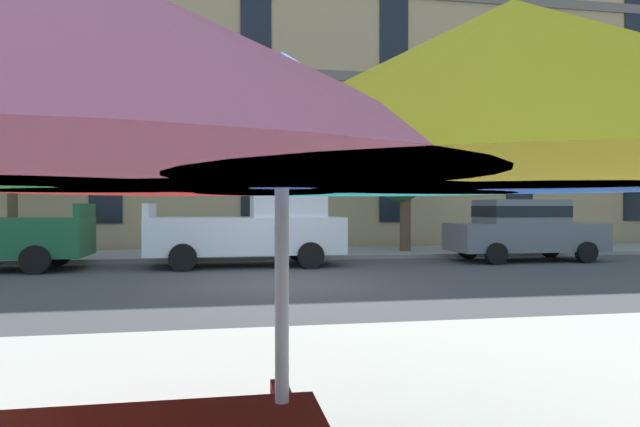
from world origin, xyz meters
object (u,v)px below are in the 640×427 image
(street_tree_left, at_px, (19,108))
(street_tree_middle, at_px, (405,165))
(pickup_white, at_px, (255,227))
(sedan_gray, at_px, (523,228))
(patio_umbrella, at_px, (282,128))

(street_tree_left, relative_size, street_tree_middle, 1.35)
(street_tree_left, distance_m, street_tree_middle, 12.03)
(pickup_white, relative_size, sedan_gray, 1.16)
(sedan_gray, height_order, street_tree_left, street_tree_left)
(patio_umbrella, bearing_deg, street_tree_left, 111.07)
(sedan_gray, xyz_separation_m, patio_umbrella, (-8.48, -12.70, 0.97))
(sedan_gray, distance_m, patio_umbrella, 15.30)
(pickup_white, height_order, patio_umbrella, patio_umbrella)
(patio_umbrella, bearing_deg, street_tree_middle, 69.36)
(street_tree_left, height_order, street_tree_middle, street_tree_left)
(sedan_gray, bearing_deg, patio_umbrella, -123.72)
(sedan_gray, height_order, patio_umbrella, patio_umbrella)
(sedan_gray, relative_size, street_tree_middle, 1.03)
(sedan_gray, bearing_deg, pickup_white, 180.00)
(street_tree_left, bearing_deg, street_tree_middle, -2.41)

